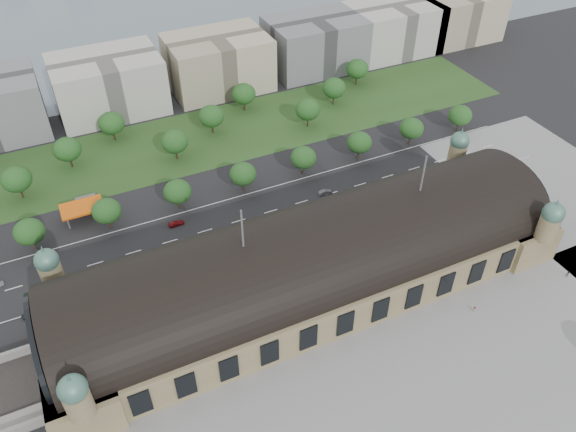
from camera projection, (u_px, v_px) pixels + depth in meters
name	position (u px, v px, depth m)	size (l,w,h in m)	color
ground	(310.00, 289.00, 167.18)	(900.00, 900.00, 0.00)	black
station	(311.00, 264.00, 160.54)	(150.00, 48.40, 44.30)	#92845A
plaza_south	(426.00, 395.00, 140.08)	(190.00, 48.00, 0.12)	gray
plaza_east	(566.00, 197.00, 200.76)	(56.00, 100.00, 0.12)	gray
road_slab	(205.00, 231.00, 186.89)	(260.00, 26.00, 0.10)	black
grass_belt	(173.00, 146.00, 226.47)	(300.00, 45.00, 0.10)	#28461C
petrol_station	(85.00, 205.00, 192.76)	(14.00, 13.00, 5.05)	#E65D0D
office_3	(109.00, 84.00, 241.44)	(45.00, 32.00, 24.00)	#B8B5AF
office_4	(218.00, 62.00, 257.73)	(45.00, 32.00, 24.00)	#C4B59A
office_5	(315.00, 43.00, 274.03)	(45.00, 32.00, 24.00)	slate
office_6	(392.00, 28.00, 288.70)	(45.00, 32.00, 24.00)	#B8B5AF
office_7	(455.00, 16.00, 301.74)	(45.00, 32.00, 24.00)	#C4B59A
tree_row_2	(29.00, 232.00, 175.49)	(9.60, 9.60, 11.52)	#2D2116
tree_row_3	(106.00, 211.00, 183.32)	(9.60, 9.60, 11.52)	#2D2116
tree_row_4	(177.00, 192.00, 191.14)	(9.60, 9.60, 11.52)	#2D2116
tree_row_5	(243.00, 174.00, 198.96)	(9.60, 9.60, 11.52)	#2D2116
tree_row_6	(303.00, 158.00, 206.79)	(9.60, 9.60, 11.52)	#2D2116
tree_row_7	(359.00, 143.00, 214.61)	(9.60, 9.60, 11.52)	#2D2116
tree_row_8	(412.00, 128.00, 222.43)	(9.60, 9.60, 11.52)	#2D2116
tree_row_9	(460.00, 115.00, 230.25)	(9.60, 9.60, 11.52)	#2D2116
tree_belt_3	(16.00, 179.00, 195.47)	(10.40, 10.40, 12.48)	#2D2116
tree_belt_4	(67.00, 149.00, 209.94)	(10.40, 10.40, 12.48)	#2D2116
tree_belt_5	(112.00, 123.00, 224.42)	(10.40, 10.40, 12.48)	#2D2116
tree_belt_6	(175.00, 141.00, 214.05)	(10.40, 10.40, 12.48)	#2D2116
tree_belt_7	(211.00, 116.00, 228.52)	(10.40, 10.40, 12.48)	#2D2116
tree_belt_8	(244.00, 94.00, 243.00)	(10.40, 10.40, 12.48)	#2D2116
tree_belt_9	(308.00, 110.00, 232.63)	(10.40, 10.40, 12.48)	#2D2116
tree_belt_10	(334.00, 88.00, 247.10)	(10.40, 10.40, 12.48)	#2D2116
tree_belt_11	(357.00, 69.00, 261.58)	(10.40, 10.40, 12.48)	#2D2116
traffic_car_3	(176.00, 223.00, 188.74)	(2.16, 5.31, 1.54)	maroon
traffic_car_4	(301.00, 222.00, 189.32)	(1.57, 3.90, 1.33)	#1B274B
traffic_car_5	(325.00, 192.00, 201.80)	(1.72, 4.94, 1.63)	#515358
traffic_car_6	(413.00, 173.00, 210.89)	(2.24, 4.86, 1.35)	#BABABC
parked_car_0	(29.00, 314.00, 158.96)	(1.54, 4.41, 1.45)	black
parked_car_1	(37.00, 318.00, 157.85)	(2.20, 4.78, 1.33)	maroon
parked_car_2	(108.00, 297.00, 163.65)	(2.22, 5.46, 1.59)	#1B204D
parked_car_3	(126.00, 289.00, 166.09)	(1.55, 3.86, 1.31)	#4F5356
parked_car_4	(101.00, 291.00, 165.54)	(1.52, 4.36, 1.44)	silver
parked_car_5	(132.00, 281.00, 168.60)	(2.17, 4.70, 1.31)	#95979D
parked_car_6	(145.00, 277.00, 169.78)	(2.07, 5.10, 1.48)	black
bus_west	(266.00, 233.00, 183.89)	(2.76, 11.80, 3.29)	red
bus_mid	(290.00, 224.00, 186.70)	(3.06, 13.09, 3.64)	beige
bus_east	(335.00, 202.00, 195.76)	(2.97, 12.68, 3.53)	#B9B4AC
pedestrian_0	(474.00, 309.00, 160.01)	(0.91, 0.52, 1.86)	gray
pedestrian_2	(567.00, 274.00, 170.44)	(0.96, 0.55, 1.98)	gray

